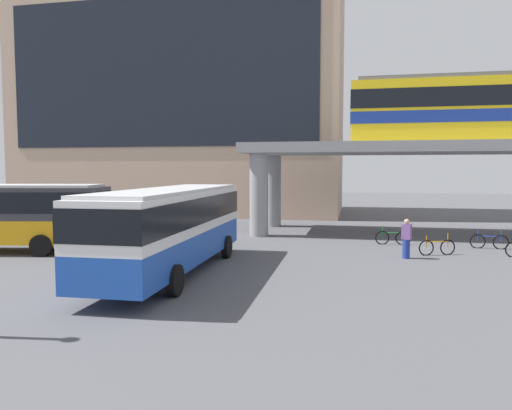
{
  "coord_description": "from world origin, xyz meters",
  "views": [
    {
      "loc": [
        6.68,
        -13.48,
        3.94
      ],
      "look_at": [
        1.98,
        9.49,
        2.2
      ],
      "focal_mm": 33.78,
      "sensor_mm": 36.0,
      "label": 1
    }
  ],
  "objects_px": {
    "pedestrian_at_kerb": "(406,240)",
    "station_building": "(185,97)",
    "bicycle_green": "(392,238)",
    "bicycle_blue": "(489,242)",
    "bicycle_orange": "(437,247)",
    "bus_main": "(171,221)"
  },
  "relations": [
    {
      "from": "station_building",
      "to": "pedestrian_at_kerb",
      "type": "bearing_deg",
      "value": -49.93
    },
    {
      "from": "bus_main",
      "to": "pedestrian_at_kerb",
      "type": "distance_m",
      "value": 10.38
    },
    {
      "from": "bicycle_green",
      "to": "pedestrian_at_kerb",
      "type": "distance_m",
      "value": 4.04
    },
    {
      "from": "bicycle_orange",
      "to": "pedestrian_at_kerb",
      "type": "relative_size",
      "value": 0.97
    },
    {
      "from": "bus_main",
      "to": "bicycle_green",
      "type": "relative_size",
      "value": 6.23
    },
    {
      "from": "bicycle_blue",
      "to": "bicycle_orange",
      "type": "bearing_deg",
      "value": -140.05
    },
    {
      "from": "bicycle_green",
      "to": "pedestrian_at_kerb",
      "type": "height_order",
      "value": "pedestrian_at_kerb"
    },
    {
      "from": "bicycle_green",
      "to": "pedestrian_at_kerb",
      "type": "relative_size",
      "value": 1.01
    },
    {
      "from": "bicycle_orange",
      "to": "station_building",
      "type": "bearing_deg",
      "value": 133.93
    },
    {
      "from": "pedestrian_at_kerb",
      "to": "station_building",
      "type": "bearing_deg",
      "value": 130.07
    },
    {
      "from": "bicycle_blue",
      "to": "pedestrian_at_kerb",
      "type": "xyz_separation_m",
      "value": [
        -4.32,
        -3.54,
        0.47
      ]
    },
    {
      "from": "bicycle_blue",
      "to": "bus_main",
      "type": "bearing_deg",
      "value": -147.27
    },
    {
      "from": "pedestrian_at_kerb",
      "to": "bicycle_blue",
      "type": "bearing_deg",
      "value": 39.3
    },
    {
      "from": "station_building",
      "to": "pedestrian_at_kerb",
      "type": "distance_m",
      "value": 29.54
    },
    {
      "from": "bicycle_green",
      "to": "bicycle_blue",
      "type": "height_order",
      "value": "same"
    },
    {
      "from": "bicycle_orange",
      "to": "bicycle_green",
      "type": "bearing_deg",
      "value": 122.0
    },
    {
      "from": "station_building",
      "to": "bicycle_green",
      "type": "bearing_deg",
      "value": -44.46
    },
    {
      "from": "station_building",
      "to": "bicycle_green",
      "type": "relative_size",
      "value": 16.22
    },
    {
      "from": "bus_main",
      "to": "bicycle_blue",
      "type": "distance_m",
      "value": 15.93
    },
    {
      "from": "station_building",
      "to": "bicycle_green",
      "type": "height_order",
      "value": "station_building"
    },
    {
      "from": "pedestrian_at_kerb",
      "to": "bus_main",
      "type": "bearing_deg",
      "value": -150.82
    },
    {
      "from": "bus_main",
      "to": "bicycle_blue",
      "type": "bearing_deg",
      "value": 32.73
    }
  ]
}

